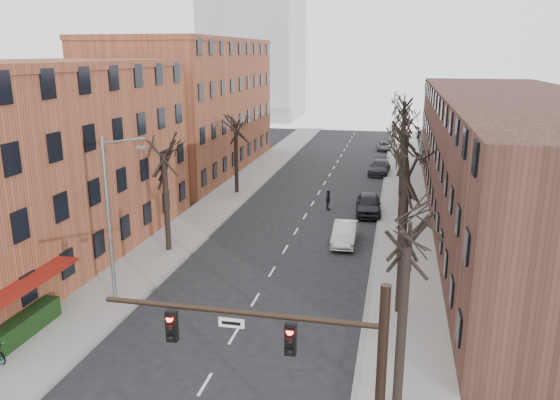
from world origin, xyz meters
The scene contains 21 objects.
sidewalk_left centered at (-8.00, 35.00, 0.07)m, with size 4.00×90.00×0.15m, color gray.
sidewalk_right centered at (8.00, 35.00, 0.07)m, with size 4.00×90.00×0.15m, color gray.
building_left_near centered at (-16.00, 15.00, 6.00)m, with size 12.00×26.00×12.00m, color brown.
building_left_far centered at (-16.00, 44.00, 7.00)m, with size 12.00×28.00×14.00m, color brown.
building_right centered at (16.00, 30.00, 5.00)m, with size 12.00×50.00×10.00m, color #532D27.
awning_left centered at (-9.40, 6.00, 0.00)m, with size 1.20×7.00×0.15m, color maroon.
hedge centered at (-9.50, 5.00, 0.65)m, with size 0.80×6.00×1.00m, color black.
tree_right_b centered at (7.60, 12.00, 0.00)m, with size 5.20×5.20×10.80m, color black, non-canonical shape.
tree_right_c centered at (7.60, 20.00, 0.00)m, with size 5.20×5.20×11.60m, color black, non-canonical shape.
tree_right_d centered at (7.60, 28.00, 0.00)m, with size 5.20×5.20×10.00m, color black, non-canonical shape.
tree_right_e centered at (7.60, 36.00, 0.00)m, with size 5.20×5.20×10.80m, color black, non-canonical shape.
tree_right_f centered at (7.60, 44.00, 0.00)m, with size 5.20×5.20×11.60m, color black, non-canonical shape.
tree_left_a centered at (-7.60, 18.00, 0.00)m, with size 5.20×5.20×9.50m, color black, non-canonical shape.
tree_left_b centered at (-7.60, 34.00, 0.00)m, with size 5.20×5.20×9.50m, color black, non-canonical shape.
signal_mast_arm centered at (5.45, -1.00, 4.40)m, with size 8.14×0.30×7.20m.
streetlight centered at (-7.03, 10.00, 5.01)m, with size 2.45×0.22×9.03m.
silver_sedan centered at (3.83, 22.09, 0.75)m, with size 1.58×4.53×1.49m, color #AEB0B6.
parked_car_near centered at (5.02, 29.80, 0.86)m, with size 2.03×5.04×1.72m, color black.
parked_car_mid centered at (5.30, 45.67, 0.75)m, with size 2.10×5.16×1.50m, color black.
parked_car_far centered at (5.30, 61.18, 0.56)m, with size 1.87×4.04×1.12m, color #4F5056.
pedestrian_crossing centered at (1.60, 30.24, 0.86)m, with size 1.01×0.42×1.73m, color black.
Camera 1 is at (7.08, -14.26, 12.99)m, focal length 35.00 mm.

